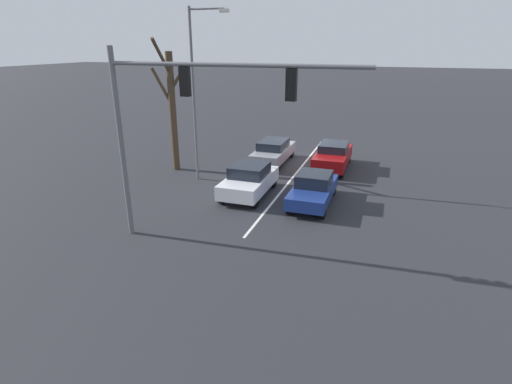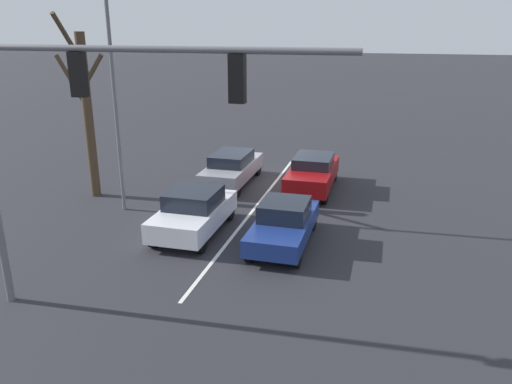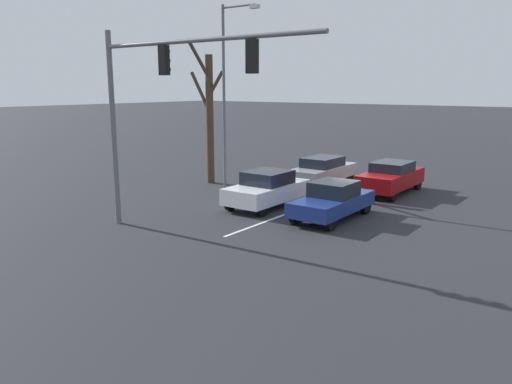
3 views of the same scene
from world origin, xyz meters
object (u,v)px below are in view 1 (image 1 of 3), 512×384
car_gray_midlane_second (273,151)px  car_navy_leftlane_front (313,189)px  street_lamp_right_shoulder (197,86)px  traffic_signal_gantry (179,110)px  car_maroon_leftlane_second (333,156)px  bare_tree_near (172,107)px  car_white_midlane_front (249,180)px

car_gray_midlane_second → car_navy_leftlane_front: bearing=122.1°
car_gray_midlane_second → street_lamp_right_shoulder: 6.74m
car_navy_leftlane_front → street_lamp_right_shoulder: bearing=-13.3°
car_navy_leftlane_front → traffic_signal_gantry: (3.74, 5.42, 4.27)m
car_navy_leftlane_front → car_maroon_leftlane_second: 6.00m
street_lamp_right_shoulder → bare_tree_near: street_lamp_right_shoulder is taller
car_navy_leftlane_front → street_lamp_right_shoulder: (6.58, -1.56, 4.32)m
car_white_midlane_front → car_maroon_leftlane_second: bearing=-118.9°
car_navy_leftlane_front → bare_tree_near: size_ratio=0.57×
car_maroon_leftlane_second → street_lamp_right_shoulder: (6.59, 4.44, 4.26)m
car_white_midlane_front → car_gray_midlane_second: bearing=-85.5°
car_white_midlane_front → street_lamp_right_shoulder: size_ratio=0.46×
car_maroon_leftlane_second → bare_tree_near: 9.87m
car_navy_leftlane_front → car_maroon_leftlane_second: car_maroon_leftlane_second is taller
car_maroon_leftlane_second → street_lamp_right_shoulder: street_lamp_right_shoulder is taller
bare_tree_near → car_maroon_leftlane_second: bearing=-160.0°
car_gray_midlane_second → street_lamp_right_shoulder: size_ratio=0.52×
car_maroon_leftlane_second → street_lamp_right_shoulder: size_ratio=0.51×
car_navy_leftlane_front → car_maroon_leftlane_second: (-0.00, -6.00, 0.06)m
car_gray_midlane_second → traffic_signal_gantry: bearing=89.8°
car_gray_midlane_second → bare_tree_near: bare_tree_near is taller
car_white_midlane_front → car_maroon_leftlane_second: (-3.24, -5.88, 0.02)m
car_gray_midlane_second → street_lamp_right_shoulder: bearing=56.3°
street_lamp_right_shoulder → car_white_midlane_front: bearing=156.8°
car_navy_leftlane_front → street_lamp_right_shoulder: street_lamp_right_shoulder is taller
car_gray_midlane_second → bare_tree_near: size_ratio=0.62×
traffic_signal_gantry → bare_tree_near: size_ratio=1.19×
car_navy_leftlane_front → car_gray_midlane_second: 6.95m
car_navy_leftlane_front → bare_tree_near: 9.74m
car_navy_leftlane_front → bare_tree_near: bare_tree_near is taller
car_gray_midlane_second → street_lamp_right_shoulder: (2.89, 4.33, 4.28)m
car_white_midlane_front → car_maroon_leftlane_second: size_ratio=0.91×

